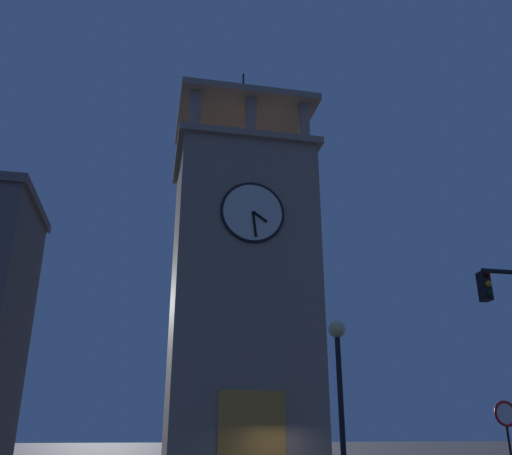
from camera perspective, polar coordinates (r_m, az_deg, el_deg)
The scene contains 3 objects.
clocktower at distance 30.52m, azimuth -1.58°, elevation -7.13°, with size 8.28×7.20×24.48m.
street_lamp at distance 14.23m, azimuth 8.89°, elevation -15.58°, with size 0.44×0.44×4.90m.
no_horn_sign at distance 19.06m, azimuth 25.17°, elevation -18.33°, with size 0.78×0.14×3.08m.
Camera 1 is at (6.02, 23.92, 2.17)m, focal length 37.54 mm.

